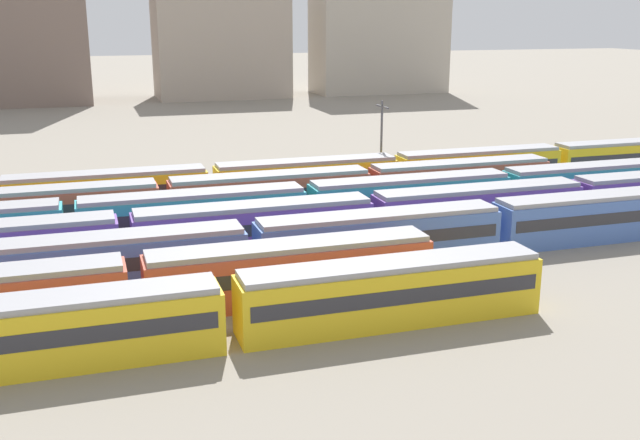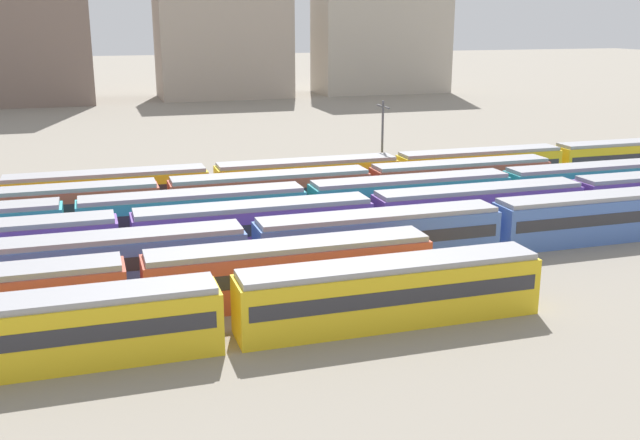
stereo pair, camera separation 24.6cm
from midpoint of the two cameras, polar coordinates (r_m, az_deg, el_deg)
name	(u,v)px [view 2 (the right image)]	position (r m, az deg, el deg)	size (l,w,h in m)	color
train_track_0	(42,332)	(40.22, -20.40, -8.06)	(55.80, 3.06, 3.75)	yellow
train_track_2	(495,226)	(57.67, 13.41, -0.47)	(112.50, 3.06, 3.75)	#4C70BC
train_track_3	(255,227)	(56.05, -4.92, -0.55)	(93.60, 3.06, 3.75)	#6B429E
train_track_4	(194,214)	(60.36, -9.52, 0.45)	(93.60, 3.06, 3.75)	teal
train_track_5	(164,201)	(65.17, -11.76, 1.45)	(74.70, 3.06, 3.75)	#BC4C38
train_track_6	(308,178)	(72.85, -0.86, 3.23)	(93.60, 3.06, 3.75)	yellow
catenary_pole_1	(382,138)	(78.14, 4.89, 6.27)	(0.24, 3.20, 8.82)	#4C4C51
distant_building_3	(223,37)	(166.08, -7.43, 13.77)	(27.95, 15.63, 25.82)	#A89989
distant_building_4	(382,10)	(176.29, 4.79, 15.75)	(29.99, 13.56, 37.05)	#B2A899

